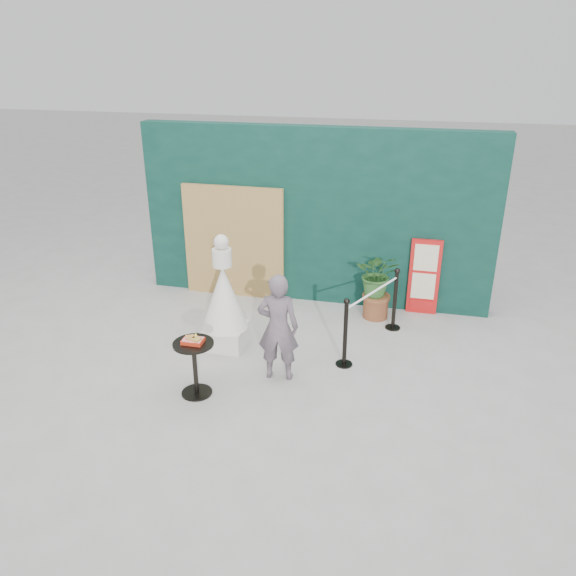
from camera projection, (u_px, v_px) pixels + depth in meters
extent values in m
plane|color=#ADAAA5|center=(267.00, 394.00, 7.32)|extent=(60.00, 60.00, 0.00)
cube|color=#092B25|center=(315.00, 217.00, 9.53)|extent=(6.00, 0.30, 3.00)
cube|color=tan|center=(234.00, 242.00, 9.84)|extent=(1.80, 0.08, 2.00)
imported|color=slate|center=(278.00, 327.00, 7.41)|extent=(0.59, 0.42, 1.51)
cube|color=red|center=(424.00, 277.00, 9.30)|extent=(0.50, 0.06, 1.30)
cube|color=beige|center=(426.00, 258.00, 9.13)|extent=(0.38, 0.02, 0.45)
cube|color=beige|center=(423.00, 286.00, 9.32)|extent=(0.38, 0.02, 0.45)
cube|color=red|center=(421.00, 305.00, 9.46)|extent=(0.38, 0.02, 0.18)
cube|color=white|center=(226.00, 336.00, 8.44)|extent=(0.59, 0.59, 0.32)
cone|color=white|center=(224.00, 297.00, 8.19)|extent=(0.69, 0.69, 0.96)
cylinder|color=silver|center=(222.00, 258.00, 7.95)|extent=(0.28, 0.28, 0.26)
sphere|color=silver|center=(221.00, 242.00, 7.85)|extent=(0.21, 0.21, 0.21)
cylinder|color=black|center=(197.00, 392.00, 7.33)|extent=(0.40, 0.40, 0.02)
cylinder|color=black|center=(195.00, 369.00, 7.19)|extent=(0.06, 0.06, 0.72)
cylinder|color=black|center=(193.00, 344.00, 7.04)|extent=(0.52, 0.52, 0.03)
cube|color=red|center=(193.00, 341.00, 7.03)|extent=(0.26, 0.19, 0.05)
cube|color=red|center=(193.00, 339.00, 7.02)|extent=(0.24, 0.17, 0.00)
cube|color=#BF9245|center=(190.00, 337.00, 7.03)|extent=(0.15, 0.14, 0.02)
cube|color=gold|center=(196.00, 339.00, 6.98)|extent=(0.13, 0.13, 0.02)
cone|color=#FFE443|center=(196.00, 335.00, 7.04)|extent=(0.06, 0.06, 0.06)
cylinder|color=brown|center=(375.00, 308.00, 9.32)|extent=(0.41, 0.41, 0.34)
cylinder|color=brown|center=(376.00, 297.00, 9.24)|extent=(0.46, 0.46, 0.06)
imported|color=#2D5C27|center=(378.00, 274.00, 9.08)|extent=(0.68, 0.59, 0.75)
cylinder|color=black|center=(344.00, 364.00, 7.98)|extent=(0.24, 0.24, 0.02)
cylinder|color=black|center=(345.00, 335.00, 7.80)|extent=(0.06, 0.06, 0.96)
sphere|color=black|center=(347.00, 302.00, 7.59)|extent=(0.09, 0.09, 0.09)
cylinder|color=black|center=(393.00, 327.00, 9.02)|extent=(0.24, 0.24, 0.02)
cylinder|color=black|center=(395.00, 301.00, 8.83)|extent=(0.06, 0.06, 0.96)
sphere|color=black|center=(397.00, 271.00, 8.63)|extent=(0.09, 0.09, 0.09)
cylinder|color=white|center=(373.00, 292.00, 8.15)|extent=(0.63, 1.31, 0.03)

